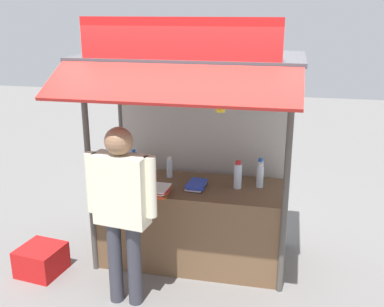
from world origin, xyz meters
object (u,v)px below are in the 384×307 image
magazine_stack_left (196,185)px  plastic_crate (41,260)px  water_bottle_front_right (260,176)px  banana_bunch_inner_left (125,98)px  magazine_stack_front_left (157,190)px  water_bottle_back_right (260,170)px  water_bottle_rear_center (238,175)px  banana_bunch_inner_right (221,103)px  vendor_person (122,202)px  water_bottle_mid_right (170,168)px  water_bottle_far_right (134,161)px

magazine_stack_left → plastic_crate: magazine_stack_left is taller
water_bottle_front_right → banana_bunch_inner_left: size_ratio=0.90×
magazine_stack_left → magazine_stack_front_left: 0.43m
water_bottle_back_right → banana_bunch_inner_left: bearing=-146.5°
water_bottle_rear_center → water_bottle_front_right: (0.22, 0.08, -0.02)m
water_bottle_back_right → banana_bunch_inner_right: (-0.32, -0.79, 0.87)m
vendor_person → water_bottle_mid_right: bearing=89.5°
magazine_stack_front_left → plastic_crate: (-1.18, -0.29, -0.76)m
water_bottle_mid_right → plastic_crate: water_bottle_mid_right is taller
water_bottle_back_right → magazine_stack_left: (-0.62, -0.35, -0.09)m
banana_bunch_inner_left → banana_bunch_inner_right: bearing=0.0°
water_bottle_mid_right → vendor_person: (-0.15, -1.06, 0.04)m
vendor_person → magazine_stack_front_left: bearing=83.0°
vendor_person → plastic_crate: size_ratio=4.07×
water_bottle_far_right → water_bottle_back_right: bearing=-0.1°
water_bottle_front_right → vendor_person: (-1.14, -0.97, 0.03)m
water_bottle_mid_right → water_bottle_far_right: 0.46m
water_bottle_back_right → magazine_stack_front_left: 1.15m
water_bottle_mid_right → banana_bunch_inner_left: bearing=-107.9°
banana_bunch_inner_right → plastic_crate: banana_bunch_inner_right is taller
water_bottle_rear_center → vendor_person: bearing=-135.7°
water_bottle_back_right → water_bottle_front_right: bearing=-86.2°
banana_bunch_inner_left → plastic_crate: 1.98m
water_bottle_front_right → water_bottle_far_right: size_ratio=1.05×
water_bottle_back_right → water_bottle_mid_right: (-0.97, -0.10, -0.01)m
water_bottle_mid_right → vendor_person: size_ratio=0.14×
vendor_person → magazine_stack_left: bearing=66.0°
water_bottle_rear_center → banana_bunch_inner_right: 1.00m
banana_bunch_inner_left → banana_bunch_inner_right: same height
water_bottle_back_right → plastic_crate: water_bottle_back_right is taller
banana_bunch_inner_left → banana_bunch_inner_right: size_ratio=0.91×
water_bottle_back_right → banana_bunch_inner_left: size_ratio=0.86×
water_bottle_rear_center → vendor_person: size_ratio=0.17×
water_bottle_back_right → water_bottle_far_right: 1.42m
water_bottle_mid_right → water_bottle_rear_center: bearing=-12.0°
water_bottle_far_right → water_bottle_rear_center: bearing=-12.5°
banana_bunch_inner_left → plastic_crate: (-0.96, -0.09, -1.72)m
water_bottle_front_right → plastic_crate: size_ratio=0.62×
water_bottle_mid_right → magazine_stack_left: water_bottle_mid_right is taller
water_bottle_back_right → magazine_stack_front_left: size_ratio=0.82×
water_bottle_front_right → banana_bunch_inner_left: 1.61m
banana_bunch_inner_right → plastic_crate: size_ratio=0.77×
water_bottle_rear_center → water_bottle_back_right: bearing=52.1°
water_bottle_back_right → banana_bunch_inner_left: 1.68m
water_bottle_front_right → water_bottle_far_right: water_bottle_front_right is taller
magazine_stack_front_left → banana_bunch_inner_right: 1.17m
water_bottle_rear_center → banana_bunch_inner_right: (-0.11, -0.52, 0.85)m
water_bottle_mid_right → water_bottle_back_right: bearing=6.2°
water_bottle_front_right → banana_bunch_inner_right: (-0.33, -0.60, 0.86)m
water_bottle_back_right → vendor_person: vendor_person is taller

